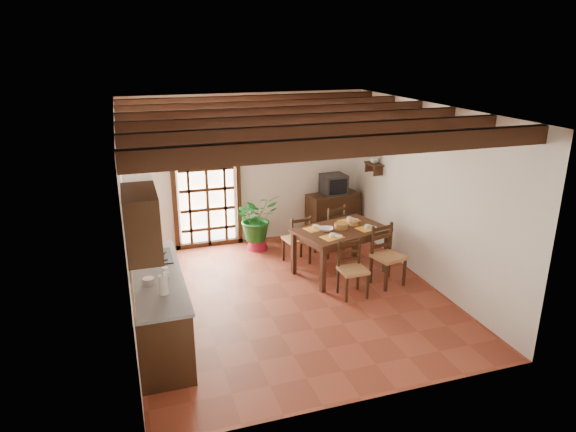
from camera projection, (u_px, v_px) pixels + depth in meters
name	position (u px, v px, depth m)	size (l,w,h in m)	color
ground_plane	(290.00, 297.00, 7.76)	(5.00, 5.00, 0.00)	brown
room_shell	(290.00, 180.00, 7.18)	(4.52, 5.02, 2.81)	silver
ceiling_beams	(290.00, 118.00, 6.90)	(4.50, 4.34, 0.20)	black
french_door	(206.00, 185.00, 9.35)	(1.26, 0.11, 2.32)	white
kitchen_counter	(158.00, 307.00, 6.49)	(0.64, 2.25, 1.38)	black
upper_cabinet	(142.00, 223.00, 5.39)	(0.35, 0.80, 0.70)	black
range_hood	(139.00, 200.00, 6.56)	(0.38, 0.60, 0.54)	white
counter_items	(155.00, 269.00, 6.42)	(0.50, 1.43, 0.25)	black
dining_table	(341.00, 234.00, 8.35)	(1.63, 1.27, 0.78)	#381D12
chair_near_left	(352.00, 279.00, 7.72)	(0.40, 0.38, 0.85)	#B3804C
chair_near_right	(387.00, 266.00, 8.08)	(0.53, 0.51, 0.96)	#B3804C
chair_far_left	(297.00, 248.00, 8.88)	(0.46, 0.44, 0.88)	#B3804C
chair_far_right	(330.00, 238.00, 9.25)	(0.54, 0.53, 0.94)	#B3804C
table_setting	(341.00, 225.00, 8.30)	(1.05, 0.70, 0.10)	orange
table_bowl	(327.00, 229.00, 8.22)	(0.22, 0.22, 0.05)	white
sideboard	(333.00, 215.00, 10.10)	(1.01, 0.45, 0.86)	black
crt_tv	(334.00, 184.00, 9.90)	(0.47, 0.44, 0.39)	black
fuse_box	(324.00, 146.00, 9.87)	(0.25, 0.03, 0.32)	white
plant_pot	(257.00, 243.00, 9.53)	(0.39, 0.39, 0.24)	maroon
potted_plant	(257.00, 220.00, 9.38)	(2.02, 1.73, 2.25)	#144C19
wall_shelf	(374.00, 166.00, 9.34)	(0.20, 0.42, 0.20)	black
shelf_vase	(374.00, 159.00, 9.30)	(0.15, 0.15, 0.15)	#B2BFB2
shelf_flowers	(375.00, 147.00, 9.23)	(0.14, 0.14, 0.36)	orange
framed_picture	(380.00, 136.00, 9.19)	(0.03, 0.32, 0.32)	brown
pendant_lamp	(341.00, 149.00, 7.99)	(0.36, 0.36, 0.84)	black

